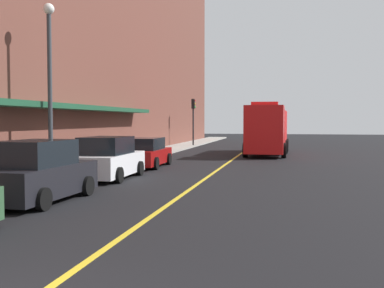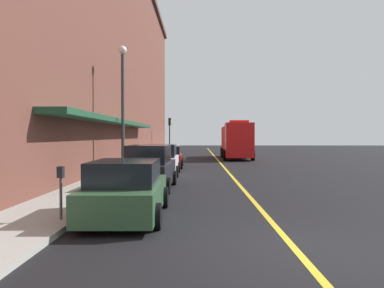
{
  "view_description": "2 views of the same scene",
  "coord_description": "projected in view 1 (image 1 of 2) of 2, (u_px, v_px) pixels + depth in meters",
  "views": [
    {
      "loc": [
        3.4,
        -4.65,
        2.45
      ],
      "look_at": [
        -1.2,
        17.7,
        1.3
      ],
      "focal_mm": 43.83,
      "sensor_mm": 36.0,
      "label": 1
    },
    {
      "loc": [
        -1.94,
        -7.5,
        2.24
      ],
      "look_at": [
        -2.36,
        24.16,
        1.56
      ],
      "focal_mm": 34.88,
      "sensor_mm": 36.0,
      "label": 2
    }
  ],
  "objects": [
    {
      "name": "parking_meter_0",
      "position": [
        67.0,
        155.0,
        18.94
      ],
      "size": [
        0.14,
        0.18,
        1.33
      ],
      "color": "#4C4C51",
      "rests_on": "sidewalk_left"
    },
    {
      "name": "brick_building_left",
      "position": [
        45.0,
        11.0,
        30.84
      ],
      "size": [
        11.18,
        64.0,
        19.33
      ],
      "color": "brown",
      "rests_on": "ground"
    },
    {
      "name": "parked_car_2",
      "position": [
        108.0,
        159.0,
        19.64
      ],
      "size": [
        2.13,
        4.37,
        1.77
      ],
      "rotation": [
        0.0,
        0.0,
        1.58
      ],
      "color": "silver",
      "rests_on": "ground"
    },
    {
      "name": "parked_car_1",
      "position": [
        39.0,
        173.0,
        14.07
      ],
      "size": [
        2.11,
        4.36,
        1.86
      ],
      "rotation": [
        0.0,
        0.0,
        1.54
      ],
      "color": "black",
      "rests_on": "ground"
    },
    {
      "name": "traffic_light_near",
      "position": [
        193.0,
        113.0,
        43.65
      ],
      "size": [
        0.38,
        0.36,
        4.3
      ],
      "color": "#232326",
      "rests_on": "sidewalk_left"
    },
    {
      "name": "parked_car_3",
      "position": [
        146.0,
        153.0,
        24.63
      ],
      "size": [
        2.04,
        4.48,
        1.54
      ],
      "rotation": [
        0.0,
        0.0,
        1.59
      ],
      "color": "maroon",
      "rests_on": "ground"
    },
    {
      "name": "ground_plane",
      "position": [
        233.0,
        159.0,
        29.81
      ],
      "size": [
        112.0,
        112.0,
        0.0
      ],
      "primitive_type": "plane",
      "color": "black"
    },
    {
      "name": "fire_truck",
      "position": [
        268.0,
        130.0,
        33.89
      ],
      "size": [
        2.98,
        9.38,
        3.66
      ],
      "rotation": [
        0.0,
        0.0,
        -1.59
      ],
      "color": "red",
      "rests_on": "ground"
    },
    {
      "name": "parking_meter_1",
      "position": [
        124.0,
        146.0,
        25.48
      ],
      "size": [
        0.14,
        0.18,
        1.33
      ],
      "color": "#4C4C51",
      "rests_on": "sidewalk_left"
    },
    {
      "name": "lane_center_stripe",
      "position": [
        233.0,
        159.0,
        29.81
      ],
      "size": [
        0.16,
        70.0,
        0.01
      ],
      "primitive_type": "cube",
      "color": "gold",
      "rests_on": "ground"
    },
    {
      "name": "street_lamp_left",
      "position": [
        50.0,
        72.0,
        18.66
      ],
      "size": [
        0.44,
        0.44,
        6.94
      ],
      "color": "#33383D",
      "rests_on": "sidewalk_left"
    },
    {
      "name": "sidewalk_left",
      "position": [
        140.0,
        156.0,
        31.06
      ],
      "size": [
        2.4,
        70.0,
        0.15
      ],
      "primitive_type": "cube",
      "color": "#9E9B93",
      "rests_on": "ground"
    }
  ]
}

